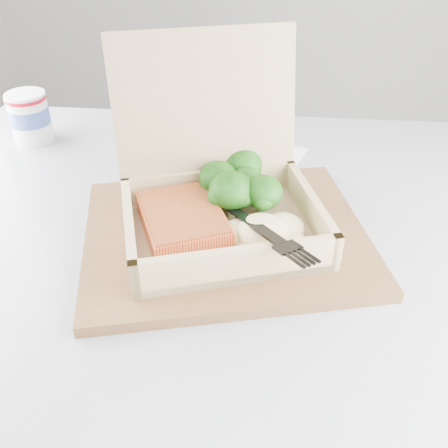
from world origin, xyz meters
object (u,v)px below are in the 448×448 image
at_px(takeout_container, 217,184).
at_px(paper_cup, 30,116).
at_px(cafe_table, 188,360).
at_px(serving_tray, 225,236).

bearing_deg(takeout_container, paper_cup, 129.06).
distance_m(cafe_table, takeout_container, 0.26).
xyz_separation_m(cafe_table, serving_tray, (0.04, 0.04, 0.20)).
height_order(cafe_table, takeout_container, takeout_container).
xyz_separation_m(serving_tray, paper_cup, (-0.39, 0.13, 0.04)).
bearing_deg(cafe_table, paper_cup, 153.11).
distance_m(serving_tray, paper_cup, 0.41).
height_order(serving_tray, takeout_container, takeout_container).
bearing_deg(takeout_container, serving_tray, -77.60).
height_order(cafe_table, paper_cup, paper_cup).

